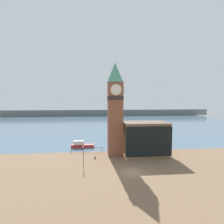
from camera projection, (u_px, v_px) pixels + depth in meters
ground_plane at (132, 172)px, 31.92m from camera, size 160.00×160.00×0.00m
water at (106, 122)px, 104.84m from camera, size 160.00×120.00×0.00m
far_shoreline at (103, 113)px, 144.37m from camera, size 180.00×3.00×5.00m
pier_railing at (87, 149)px, 44.10m from camera, size 8.35×0.08×1.09m
clock_tower at (115, 107)px, 41.40m from camera, size 3.95×3.95×21.94m
pier_building at (145, 138)px, 42.11m from camera, size 10.62×6.48×7.89m
boat_near at (82, 145)px, 48.47m from camera, size 6.24×1.88×1.91m
mooring_bollard_near at (95, 158)px, 39.06m from camera, size 0.27×0.27×0.59m
lamp_post at (83, 152)px, 34.46m from camera, size 0.32×0.32×4.17m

